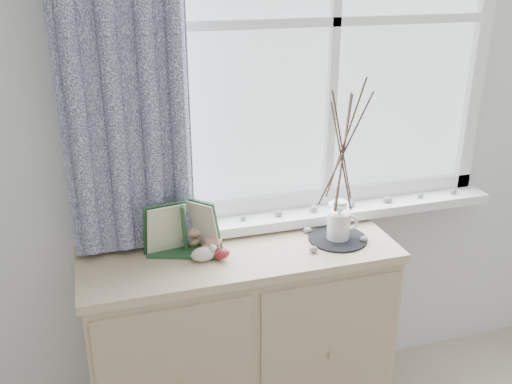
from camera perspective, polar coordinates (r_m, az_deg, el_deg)
sideboard at (r=2.40m, az=-1.51°, el=-14.84°), size 1.20×0.45×0.85m
botanical_book at (r=2.09m, az=-7.10°, el=-3.81°), size 0.34×0.23×0.22m
toadstool_cluster at (r=2.18m, az=-5.81°, el=-4.03°), size 0.15×0.16×0.10m
wooden_eggs at (r=2.14m, az=-4.89°, el=-5.58°), size 0.13×0.17×0.06m
songbird_figurine at (r=2.09m, az=-5.33°, el=-6.14°), size 0.12×0.06×0.06m
crocheted_doily at (r=2.27m, az=8.16°, el=-4.63°), size 0.23×0.23×0.01m
twig_pitcher at (r=2.12m, az=8.71°, el=4.49°), size 0.28×0.28×0.66m
sideboard_pebbles at (r=2.27m, az=6.36°, el=-4.32°), size 0.33×0.23×0.02m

